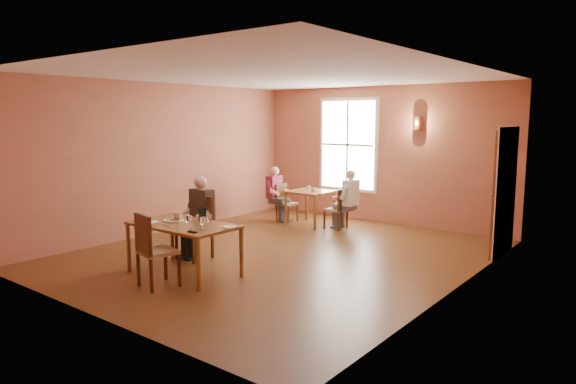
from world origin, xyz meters
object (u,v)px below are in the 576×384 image
Objects in this scene: diner_white at (337,200)px; diner_maroon at (286,195)px; chair_empty at (158,250)px; chair_diner_main at (194,228)px; chair_diner_maroon at (287,203)px; main_table at (184,249)px; chair_diner_white at (336,209)px; second_table at (311,208)px; diner_main at (192,220)px.

diner_maroon is (-1.36, 0.00, -0.01)m from diner_white.
chair_empty is 4.87m from diner_maroon.
chair_diner_main is 3.50m from chair_diner_maroon.
main_table is 0.63m from chair_empty.
chair_diner_white is at bearing 103.68° from chair_empty.
diner_white is at bearing 88.66° from main_table.
second_table is at bearing -88.58° from chair_diner_main.
diner_maroon is (-0.76, 3.45, -0.06)m from diner_main.
chair_empty is 0.85× the size of diner_white.
chair_diner_main reaches higher than chair_diner_maroon.
chair_diner_white is 0.71× the size of diner_white.
diner_main is at bearing 131.10° from chair_empty.
diner_main is at bearing 170.69° from chair_diner_white.
chair_empty is at bearing 17.03° from diner_maroon.
diner_main is at bearing 170.20° from diner_white.
chair_diner_white is at bearing 90.00° from chair_diner_maroon.
diner_main is (0.00, -0.03, 0.14)m from chair_diner_main.
chair_diner_main is at bearing 12.62° from diner_maroon.
chair_diner_white is at bearing 0.00° from second_table.
second_table is at bearing -88.59° from diner_main.
diner_main is 1.10× the size of diner_maroon.
chair_empty is 4.66m from chair_diner_white.
chair_diner_white is at bearing 90.00° from diner_white.
chair_diner_main is at bearing 130.51° from chair_empty.
chair_empty reaches higher than chair_diner_maroon.
diner_white is at bearing 0.00° from second_table.
chair_diner_main is at bearing 127.57° from main_table.
diner_main reaches higher than second_table.
chair_diner_white is at bearing -99.39° from chair_diner_main.
chair_diner_maroon is (-1.33, 0.00, -0.19)m from diner_white.
chair_empty is (0.16, -0.59, 0.13)m from main_table.
main_table is at bearing 17.28° from diner_maroon.
second_table is 0.65m from chair_diner_maroon.
main_table is 0.83m from chair_diner_main.
second_table is 0.70× the size of diner_white.
chair_diner_white is at bearing 90.00° from diner_maroon.
chair_diner_maroon is (-1.30, 0.00, -0.01)m from chair_diner_white.
chair_diner_main is 0.14m from diner_main.
main_table is 4.07m from chair_diner_white.
chair_empty is 1.23× the size of chair_diner_maroon.
chair_diner_white is 1.34m from diner_maroon.
chair_diner_white is (0.57, 3.42, -0.09)m from chair_diner_main.
chair_diner_white is 0.72× the size of diner_maroon.
chair_diner_maroon is at bearing 180.00° from second_table.
chair_diner_maroon is at bearing 90.00° from diner_maroon.
second_table is 0.99× the size of chair_diner_white.
diner_main reaches higher than diner_white.
chair_diner_main is at bearing 170.61° from chair_diner_white.
main_table is at bearing 178.66° from diner_white.
diner_white is (0.60, 3.45, -0.05)m from diner_main.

